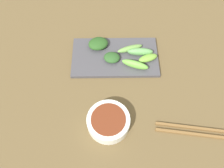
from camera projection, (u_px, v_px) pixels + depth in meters
tabletop at (118, 77)px, 0.83m from camera, size 2.10×2.10×0.02m
sauce_bowl at (108, 121)px, 0.71m from camera, size 0.13×0.13×0.04m
serving_plate at (115, 57)px, 0.85m from camera, size 0.17×0.31×0.01m
broccoli_stalk_0 at (148, 58)px, 0.83m from camera, size 0.05×0.08×0.02m
broccoli_stalk_1 at (135, 64)px, 0.81m from camera, size 0.05×0.10×0.03m
broccoli_stalk_2 at (140, 52)px, 0.84m from camera, size 0.03×0.09×0.03m
broccoli_leafy_3 at (112, 58)px, 0.83m from camera, size 0.05×0.06×0.02m
broccoli_leafy_4 at (98, 44)px, 0.86m from camera, size 0.07×0.08×0.03m
broccoli_stalk_5 at (130, 49)px, 0.85m from camera, size 0.05×0.10×0.02m
chopsticks at (194, 131)px, 0.71m from camera, size 0.06×0.23×0.01m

